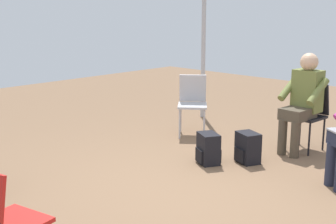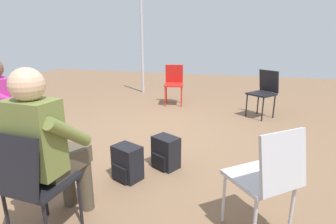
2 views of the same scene
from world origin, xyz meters
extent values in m
plane|color=brown|center=(0.00, 0.00, 0.00)|extent=(14.00, 14.00, 0.00)
cube|color=#B7B7BC|center=(-1.34, 1.58, 0.43)|extent=(0.56, 0.56, 0.03)
cylinder|color=#B7B7BC|center=(-1.10, 1.56, 0.21)|extent=(0.02, 0.02, 0.42)
cylinder|color=#B7B7BC|center=(-1.36, 1.34, 0.21)|extent=(0.02, 0.02, 0.42)
cylinder|color=#B7B7BC|center=(-1.32, 1.82, 0.21)|extent=(0.02, 0.02, 0.42)
cylinder|color=#B7B7BC|center=(-1.58, 1.60, 0.21)|extent=(0.02, 0.02, 0.42)
cube|color=#B7B7BC|center=(-1.46, 1.72, 0.65)|extent=(0.35, 0.32, 0.40)
cube|color=black|center=(0.14, 2.06, 0.43)|extent=(0.42, 0.42, 0.03)
cylinder|color=black|center=(0.30, 1.88, 0.21)|extent=(0.02, 0.02, 0.42)
cylinder|color=black|center=(-0.04, 1.90, 0.21)|extent=(0.02, 0.02, 0.42)
cylinder|color=black|center=(0.32, 2.22, 0.21)|extent=(0.02, 0.02, 0.42)
cylinder|color=black|center=(-0.02, 2.24, 0.21)|extent=(0.02, 0.02, 0.42)
cube|color=black|center=(0.15, 2.25, 0.65)|extent=(0.38, 0.11, 0.40)
cube|color=red|center=(0.24, -1.98, 0.43)|extent=(0.47, 0.47, 0.03)
cylinder|color=#23283D|center=(0.92, 1.15, 0.23)|extent=(0.11, 0.11, 0.45)
cylinder|color=#4C4233|center=(0.21, 1.70, 0.23)|extent=(0.11, 0.11, 0.45)
cylinder|color=#4C4233|center=(0.03, 1.71, 0.23)|extent=(0.11, 0.11, 0.45)
cube|color=#4C4233|center=(0.13, 1.87, 0.51)|extent=(0.32, 0.44, 0.14)
cube|color=olive|center=(0.14, 2.06, 0.77)|extent=(0.35, 0.24, 0.52)
sphere|color=#DBAD89|center=(0.14, 2.06, 1.13)|extent=(0.22, 0.22, 0.22)
cylinder|color=olive|center=(0.33, 1.95, 0.80)|extent=(0.11, 0.40, 0.31)
cylinder|color=olive|center=(-0.07, 1.97, 0.80)|extent=(0.11, 0.40, 0.31)
cube|color=black|center=(-0.10, 1.16, 0.18)|extent=(0.34, 0.29, 0.36)
cube|color=black|center=(-0.10, 1.16, 0.10)|extent=(0.28, 0.31, 0.16)
cube|color=black|center=(-0.41, 0.81, 0.18)|extent=(0.34, 0.31, 0.36)
cube|color=black|center=(-0.41, 0.81, 0.10)|extent=(0.29, 0.31, 0.16)
cylinder|color=#B2B2B7|center=(-1.99, 2.58, 1.20)|extent=(0.07, 0.07, 2.41)
camera|label=1|loc=(2.89, -3.25, 1.80)|focal=50.00mm
camera|label=2|loc=(-1.17, 3.39, 1.42)|focal=28.00mm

